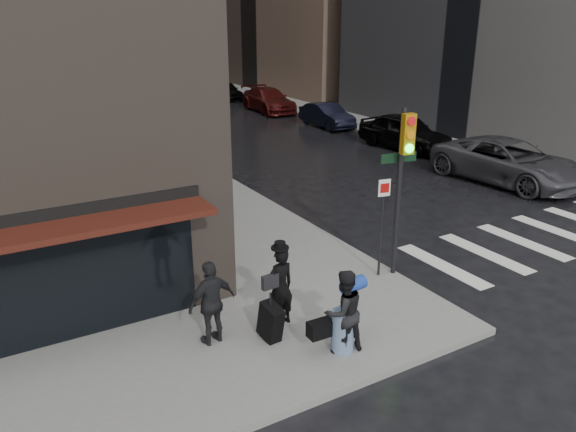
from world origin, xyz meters
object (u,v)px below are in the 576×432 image
Objects in this scene: man_jeans at (343,312)px; parked_car_6 at (172,74)px; man_greycoat at (212,303)px; parked_car_5 at (193,81)px; parked_car_0 at (508,161)px; parked_car_3 at (269,100)px; man_overcoat at (278,293)px; fire_hydrant at (220,219)px; parked_car_4 at (226,91)px; parked_car_1 at (404,132)px; parked_car_2 at (327,115)px; traffic_light at (401,171)px.

parked_car_6 is at bearing -104.05° from man_jeans.
man_greycoat reaches higher than parked_car_5.
parked_car_0 is 19.11m from parked_car_3.
parked_car_0 is at bearing -164.38° from man_overcoat.
fire_hydrant is (0.62, 7.11, -0.55)m from man_jeans.
parked_car_0 is 1.53× the size of parked_car_4.
parked_car_4 is 6.37m from parked_car_5.
man_jeans is (0.63, -1.37, 0.06)m from man_overcoat.
parked_car_5 is at bearing 85.94° from parked_car_0.
parked_car_0 is at bearing -3.53° from fire_hydrant.
parked_car_3 is (14.29, 23.96, -0.25)m from man_greycoat.
parked_car_1 reaches higher than parked_car_2.
man_overcoat is 4.19m from traffic_light.
fire_hydrant is 0.11× the size of parked_car_0.
parked_car_4 is (12.73, 30.49, -0.27)m from man_overcoat.
fire_hydrant is at bearing -113.13° from parked_car_4.
man_overcoat is 1.39m from man_greycoat.
parked_car_2 is at bearing -83.06° from parked_car_3.
parked_car_1 is at bearing -133.62° from man_jeans.
parked_car_5 is (12.57, 36.86, -0.22)m from man_overcoat.
parked_car_0 reaches higher than parked_car_6.
man_greycoat is 18.57m from parked_car_1.
parked_car_1 reaches higher than parked_car_5.
fire_hydrant is 16.98m from parked_car_2.
parked_car_4 is 0.90× the size of parked_car_5.
traffic_light reaches higher than man_jeans.
parked_car_0 is 31.85m from parked_car_5.
parked_car_3 reaches higher than fire_hydrant.
parked_car_4 is at bearing 85.82° from parked_car_0.
parked_car_0 is at bearing -90.36° from parked_car_5.
parked_car_3 is at bearing -88.14° from parked_car_6.
traffic_light is at bearing -144.52° from man_jeans.
parked_car_1 is 1.25× the size of parked_car_4.
parked_car_2 is 6.38m from parked_car_3.
traffic_light is at bearing -105.04° from parked_car_5.
fire_hydrant is at bearing -107.61° from man_overcoat.
parked_car_3 is (-0.14, 19.11, -0.07)m from parked_car_0.
parked_car_5 is at bearing 69.99° from fire_hydrant.
man_greycoat is 0.44× the size of parked_car_4.
fire_hydrant is at bearing -161.05° from parked_car_1.
parked_car_1 is (14.80, 11.22, -0.18)m from man_greycoat.
man_jeans is at bearing 109.21° from man_overcoat.
parked_car_2 is at bearing 45.03° from fire_hydrant.
parked_car_3 is at bearing 57.59° from fire_hydrant.
man_jeans is at bearing -94.98° from fire_hydrant.
parked_car_0 is (14.43, 4.85, -0.18)m from man_greycoat.
parked_car_5 is 0.78× the size of parked_car_6.
traffic_light is 0.95× the size of parked_car_5.
fire_hydrant is 39.31m from parked_car_6.
fire_hydrant is 0.15× the size of parked_car_5.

